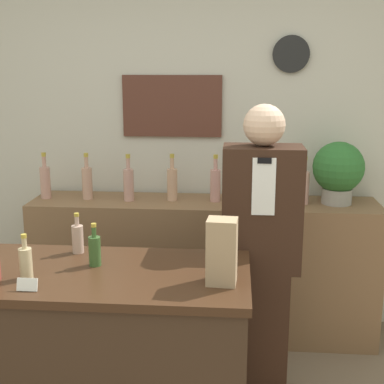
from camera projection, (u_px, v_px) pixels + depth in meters
The scene contains 17 objects.
back_wall at pixel (189, 137), 3.79m from camera, with size 5.20×0.09×2.70m.
back_shelf at pixel (203, 268), 3.70m from camera, with size 2.33×0.46×0.96m.
display_counter at pixel (104, 359), 2.61m from camera, with size 1.40×0.69×0.91m.
shopkeeper at pixel (260, 258), 2.92m from camera, with size 0.42×0.26×1.66m.
potted_plant at pixel (338, 170), 3.49m from camera, with size 0.33×0.33×0.41m.
paper_bag at pixel (222, 252), 2.33m from camera, with size 0.14×0.12×0.29m.
price_card_right at pixel (27, 285), 2.28m from camera, with size 0.09×0.02×0.06m.
counter_bottle_2 at pixel (26, 262), 2.40m from camera, with size 0.06×0.06×0.21m.
counter_bottle_3 at pixel (78, 238), 2.73m from camera, with size 0.06×0.06×0.21m.
counter_bottle_4 at pixel (95, 250), 2.56m from camera, with size 0.06×0.06×0.21m.
shelf_bottle_0 at pixel (45, 181), 3.65m from camera, with size 0.07×0.07×0.32m.
shelf_bottle_1 at pixel (87, 182), 3.63m from camera, with size 0.07×0.07×0.32m.
shelf_bottle_2 at pixel (129, 183), 3.59m from camera, with size 0.07×0.07×0.32m.
shelf_bottle_3 at pixel (172, 183), 3.60m from camera, with size 0.07×0.07×0.32m.
shelf_bottle_4 at pixel (215, 184), 3.57m from camera, with size 0.07×0.07×0.32m.
shelf_bottle_5 at pixel (259, 186), 3.52m from camera, with size 0.07×0.07×0.32m.
shelf_bottle_6 at pixel (304, 186), 3.51m from camera, with size 0.07×0.07×0.32m.
Camera 1 is at (0.34, -1.76, 1.85)m, focal length 50.00 mm.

